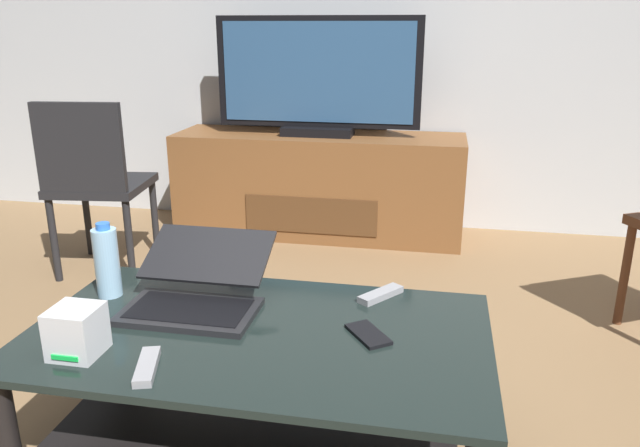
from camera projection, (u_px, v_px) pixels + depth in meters
coffee_table at (260, 374)px, 1.70m from camera, size 1.24×0.71×0.43m
media_cabinet at (319, 184)px, 3.71m from camera, size 1.71×0.49×0.61m
television at (318, 79)px, 3.49m from camera, size 1.18×0.20×0.67m
side_chair at (94, 178)px, 3.02m from camera, size 0.49×0.49×0.89m
laptop at (197, 287)px, 1.80m from camera, size 0.38×0.39×0.18m
router_box at (77, 331)px, 1.52m from camera, size 0.12×0.12×0.13m
water_bottle_near at (107, 262)px, 1.85m from camera, size 0.07×0.07×0.23m
cell_phone at (368, 334)px, 1.63m from camera, size 0.14×0.15×0.01m
tv_remote at (381, 294)px, 1.86m from camera, size 0.13×0.15×0.02m
soundbar_remote at (147, 367)px, 1.47m from camera, size 0.09×0.17×0.02m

